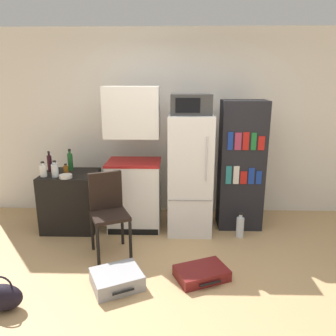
{
  "coord_description": "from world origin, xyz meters",
  "views": [
    {
      "loc": [
        -0.02,
        -2.86,
        1.96
      ],
      "look_at": [
        -0.12,
        0.85,
        0.97
      ],
      "focal_mm": 35.0,
      "sensor_mm": 36.0,
      "label": 1
    }
  ],
  "objects_px": {
    "handbag": "(2,297)",
    "refrigerator": "(190,174)",
    "water_bottle_front": "(240,227)",
    "side_table": "(72,200)",
    "microwave": "(191,104)",
    "bottle_green_tall": "(70,161)",
    "bookshelf": "(241,166)",
    "bottle_wine_dark": "(50,163)",
    "bottle_amber_beer": "(66,170)",
    "suitcase_large_flat": "(117,279)",
    "bottle_clear_short": "(55,170)",
    "bottle_milk_white": "(43,170)",
    "suitcase_small_flat": "(202,273)",
    "kitchen_hutch": "(134,165)",
    "chair": "(108,206)",
    "bowl": "(66,176)"
  },
  "relations": [
    {
      "from": "chair",
      "to": "suitcase_small_flat",
      "type": "distance_m",
      "value": 1.29
    },
    {
      "from": "refrigerator",
      "to": "microwave",
      "type": "height_order",
      "value": "microwave"
    },
    {
      "from": "water_bottle_front",
      "to": "side_table",
      "type": "bearing_deg",
      "value": 173.71
    },
    {
      "from": "bookshelf",
      "to": "suitcase_large_flat",
      "type": "bearing_deg",
      "value": -134.84
    },
    {
      "from": "bottle_milk_white",
      "to": "suitcase_small_flat",
      "type": "height_order",
      "value": "bottle_milk_white"
    },
    {
      "from": "chair",
      "to": "suitcase_small_flat",
      "type": "bearing_deg",
      "value": -51.19
    },
    {
      "from": "microwave",
      "to": "bottle_green_tall",
      "type": "height_order",
      "value": "microwave"
    },
    {
      "from": "bottle_milk_white",
      "to": "bowl",
      "type": "relative_size",
      "value": 1.21
    },
    {
      "from": "microwave",
      "to": "handbag",
      "type": "xyz_separation_m",
      "value": [
        -1.7,
        -1.69,
        -1.55
      ]
    },
    {
      "from": "microwave",
      "to": "bottle_clear_short",
      "type": "bearing_deg",
      "value": -175.0
    },
    {
      "from": "kitchen_hutch",
      "to": "handbag",
      "type": "xyz_separation_m",
      "value": [
        -0.96,
        -1.74,
        -0.75
      ]
    },
    {
      "from": "suitcase_small_flat",
      "to": "water_bottle_front",
      "type": "xyz_separation_m",
      "value": [
        0.56,
        0.94,
        0.09
      ]
    },
    {
      "from": "water_bottle_front",
      "to": "bottle_amber_beer",
      "type": "bearing_deg",
      "value": 175.17
    },
    {
      "from": "suitcase_large_flat",
      "to": "water_bottle_front",
      "type": "relative_size",
      "value": 1.75
    },
    {
      "from": "microwave",
      "to": "suitcase_small_flat",
      "type": "xyz_separation_m",
      "value": [
        0.09,
        -1.17,
        -1.62
      ]
    },
    {
      "from": "handbag",
      "to": "refrigerator",
      "type": "bearing_deg",
      "value": 44.91
    },
    {
      "from": "suitcase_large_flat",
      "to": "handbag",
      "type": "distance_m",
      "value": 1.01
    },
    {
      "from": "bottle_milk_white",
      "to": "bottle_wine_dark",
      "type": "bearing_deg",
      "value": 92.51
    },
    {
      "from": "bowl",
      "to": "water_bottle_front",
      "type": "height_order",
      "value": "bowl"
    },
    {
      "from": "bottle_wine_dark",
      "to": "suitcase_small_flat",
      "type": "relative_size",
      "value": 0.46
    },
    {
      "from": "bookshelf",
      "to": "bottle_milk_white",
      "type": "height_order",
      "value": "bookshelf"
    },
    {
      "from": "bottle_wine_dark",
      "to": "bottle_green_tall",
      "type": "bearing_deg",
      "value": 16.07
    },
    {
      "from": "bowl",
      "to": "handbag",
      "type": "relative_size",
      "value": 0.45
    },
    {
      "from": "bottle_wine_dark",
      "to": "bottle_amber_beer",
      "type": "relative_size",
      "value": 1.91
    },
    {
      "from": "refrigerator",
      "to": "bottle_milk_white",
      "type": "bearing_deg",
      "value": -175.55
    },
    {
      "from": "chair",
      "to": "suitcase_small_flat",
      "type": "xyz_separation_m",
      "value": [
        1.05,
        -0.55,
        -0.51
      ]
    },
    {
      "from": "bottle_green_tall",
      "to": "bottle_milk_white",
      "type": "bearing_deg",
      "value": -126.95
    },
    {
      "from": "kitchen_hutch",
      "to": "refrigerator",
      "type": "relative_size",
      "value": 1.22
    },
    {
      "from": "bookshelf",
      "to": "bottle_wine_dark",
      "type": "bearing_deg",
      "value": -179.68
    },
    {
      "from": "bottle_wine_dark",
      "to": "bottle_amber_beer",
      "type": "bearing_deg",
      "value": -29.66
    },
    {
      "from": "bottle_amber_beer",
      "to": "chair",
      "type": "height_order",
      "value": "chair"
    },
    {
      "from": "kitchen_hutch",
      "to": "chair",
      "type": "relative_size",
      "value": 2.0
    },
    {
      "from": "refrigerator",
      "to": "bottle_amber_beer",
      "type": "relative_size",
      "value": 10.75
    },
    {
      "from": "refrigerator",
      "to": "suitcase_large_flat",
      "type": "xyz_separation_m",
      "value": [
        -0.75,
        -1.33,
        -0.7
      ]
    },
    {
      "from": "refrigerator",
      "to": "bottle_wine_dark",
      "type": "height_order",
      "value": "refrigerator"
    },
    {
      "from": "bowl",
      "to": "suitcase_large_flat",
      "type": "height_order",
      "value": "bowl"
    },
    {
      "from": "chair",
      "to": "suitcase_small_flat",
      "type": "height_order",
      "value": "chair"
    },
    {
      "from": "bookshelf",
      "to": "water_bottle_front",
      "type": "distance_m",
      "value": 0.81
    },
    {
      "from": "suitcase_large_flat",
      "to": "bottle_milk_white",
      "type": "bearing_deg",
      "value": 107.26
    },
    {
      "from": "bottle_clear_short",
      "to": "handbag",
      "type": "distance_m",
      "value": 1.71
    },
    {
      "from": "refrigerator",
      "to": "bowl",
      "type": "xyz_separation_m",
      "value": [
        -1.57,
        -0.21,
        0.02
      ]
    },
    {
      "from": "bottle_milk_white",
      "to": "water_bottle_front",
      "type": "relative_size",
      "value": 0.58
    },
    {
      "from": "bottle_milk_white",
      "to": "bowl",
      "type": "distance_m",
      "value": 0.32
    },
    {
      "from": "bottle_clear_short",
      "to": "bottle_milk_white",
      "type": "bearing_deg",
      "value": 177.7
    },
    {
      "from": "refrigerator",
      "to": "bottle_clear_short",
      "type": "relative_size",
      "value": 7.31
    },
    {
      "from": "chair",
      "to": "kitchen_hutch",
      "type": "bearing_deg",
      "value": 48.17
    },
    {
      "from": "suitcase_large_flat",
      "to": "water_bottle_front",
      "type": "xyz_separation_m",
      "value": [
        1.4,
        1.09,
        0.07
      ]
    },
    {
      "from": "chair",
      "to": "suitcase_large_flat",
      "type": "relative_size",
      "value": 1.6
    },
    {
      "from": "bottle_green_tall",
      "to": "bottle_wine_dark",
      "type": "bearing_deg",
      "value": -163.93
    },
    {
      "from": "bottle_clear_short",
      "to": "suitcase_large_flat",
      "type": "xyz_separation_m",
      "value": [
        0.97,
        -1.18,
        -0.78
      ]
    }
  ]
}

